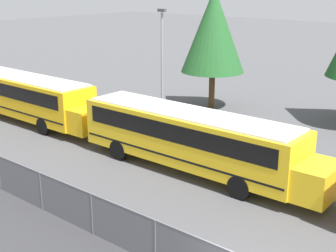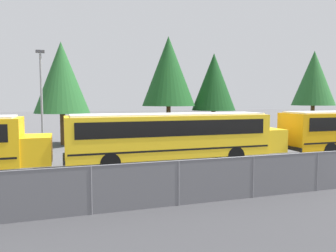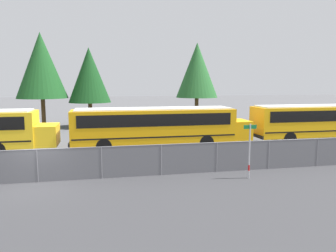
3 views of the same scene
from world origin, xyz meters
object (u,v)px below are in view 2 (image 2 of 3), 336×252
at_px(tree_2, 168,71).
at_px(tree_1, 214,82).
at_px(school_bus_1, 175,134).
at_px(tree_0, 314,78).
at_px(tree_3, 62,78).
at_px(light_pole, 42,97).

bearing_deg(tree_2, tree_1, -1.84).
distance_m(school_bus_1, tree_1, 16.52).
distance_m(school_bus_1, tree_0, 24.69).
bearing_deg(tree_3, tree_1, 8.83).
height_order(tree_1, tree_2, tree_2).
bearing_deg(tree_0, school_bus_1, -149.70).
bearing_deg(tree_1, school_bus_1, -123.96).
xyz_separation_m(tree_1, tree_2, (-4.98, 0.16, 1.00)).
bearing_deg(tree_3, tree_2, 13.81).
bearing_deg(tree_0, light_pole, -169.34).
bearing_deg(tree_3, tree_0, 2.75).
xyz_separation_m(school_bus_1, tree_3, (-6.33, 10.94, 3.87)).
xyz_separation_m(light_pole, tree_3, (1.40, 4.09, 1.65)).
xyz_separation_m(tree_0, tree_1, (-11.99, 1.07, -0.57)).
relative_size(school_bus_1, light_pole, 1.83).
bearing_deg(light_pole, tree_2, 29.48).
bearing_deg(tree_1, light_pole, -158.84).
xyz_separation_m(light_pole, tree_0, (28.70, 5.40, 2.21)).
relative_size(tree_0, tree_1, 1.08).
bearing_deg(tree_3, school_bus_1, -59.94).
height_order(school_bus_1, tree_3, tree_3).
bearing_deg(tree_0, tree_1, 174.92).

